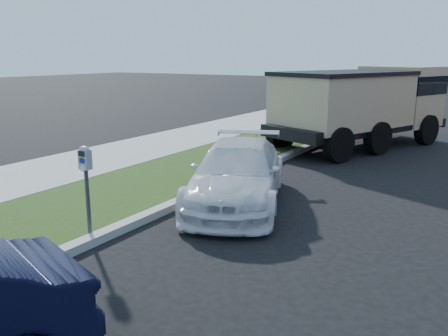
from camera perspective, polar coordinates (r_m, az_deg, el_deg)
The scene contains 5 objects.
ground at distance 7.85m, azimuth 5.01°, elevation -9.83°, with size 120.00×120.00×0.00m, color black.
streetside at distance 12.54m, azimuth -14.03°, elevation -0.94°, with size 6.12×50.00×0.15m.
parking_meter at distance 8.15m, azimuth -16.29°, elevation -0.32°, with size 0.21×0.15×1.50m.
white_wagon at distance 10.10m, azimuth 1.76°, elevation -0.58°, with size 1.82×4.47×1.30m, color white.
dump_truck at distance 17.09m, azimuth 16.58°, elevation 7.59°, with size 4.82×7.31×2.70m.
Camera 1 is at (3.16, -6.48, 3.09)m, focal length 38.00 mm.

